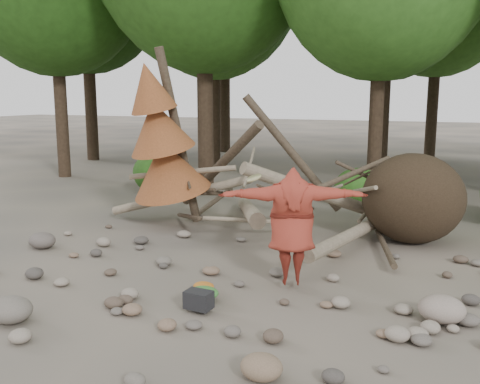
% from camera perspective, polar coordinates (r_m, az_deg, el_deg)
% --- Properties ---
extents(ground, '(120.00, 120.00, 0.00)m').
position_cam_1_polar(ground, '(9.05, -1.87, -10.50)').
color(ground, '#514C44').
rests_on(ground, ground).
extents(deadfall_pile, '(8.55, 5.24, 3.30)m').
position_cam_1_polar(deadfall_pile, '(12.23, 15.21, -0.69)').
color(deadfall_pile, '#332619').
rests_on(deadfall_pile, ground).
extents(dead_conifer, '(2.06, 2.16, 4.35)m').
position_cam_1_polar(dead_conifer, '(12.95, -8.31, 5.35)').
color(dead_conifer, '#4C3F30').
rests_on(dead_conifer, ground).
extents(bush_left, '(1.80, 1.80, 1.44)m').
position_cam_1_polar(bush_left, '(17.59, -8.45, 2.09)').
color(bush_left, '#235015').
rests_on(bush_left, ground).
extents(bush_mid, '(1.40, 1.40, 1.12)m').
position_cam_1_polar(bush_mid, '(15.95, 12.53, 0.52)').
color(bush_mid, '#2F651D').
rests_on(bush_mid, ground).
extents(frisbee_thrower, '(2.51, 1.49, 1.98)m').
position_cam_1_polar(frisbee_thrower, '(8.93, 5.55, -3.63)').
color(frisbee_thrower, maroon).
rests_on(frisbee_thrower, ground).
extents(backpack, '(0.42, 0.29, 0.27)m').
position_cam_1_polar(backpack, '(8.21, -4.43, -11.78)').
color(backpack, black).
rests_on(backpack, ground).
extents(cloth_green, '(0.48, 0.40, 0.18)m').
position_cam_1_polar(cloth_green, '(8.62, -3.88, -10.97)').
color(cloth_green, '#35712D').
rests_on(cloth_green, ground).
extents(cloth_orange, '(0.35, 0.29, 0.13)m').
position_cam_1_polar(cloth_orange, '(8.97, -3.90, -10.28)').
color(cloth_orange, '#AB5F1D').
rests_on(cloth_orange, ground).
extents(boulder_front_left, '(0.63, 0.57, 0.38)m').
position_cam_1_polar(boulder_front_left, '(8.49, -23.26, -11.46)').
color(boulder_front_left, '#6D655B').
rests_on(boulder_front_left, ground).
extents(boulder_front_right, '(0.50, 0.45, 0.30)m').
position_cam_1_polar(boulder_front_right, '(6.44, 2.31, -18.15)').
color(boulder_front_right, '#7E654E').
rests_on(boulder_front_right, ground).
extents(boulder_mid_right, '(0.66, 0.60, 0.40)m').
position_cam_1_polar(boulder_mid_right, '(8.34, 20.73, -11.60)').
color(boulder_mid_right, gray).
rests_on(boulder_mid_right, ground).
extents(boulder_mid_left, '(0.58, 0.52, 0.35)m').
position_cam_1_polar(boulder_mid_left, '(12.12, -20.36, -4.86)').
color(boulder_mid_left, '#5F5650').
rests_on(boulder_mid_left, ground).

